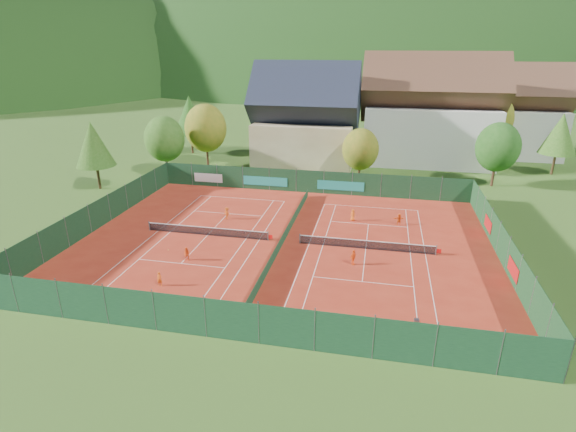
# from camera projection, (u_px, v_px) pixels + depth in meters

# --- Properties ---
(ground) EXTENTS (600.00, 600.00, 0.00)m
(ground) POSITION_uv_depth(u_px,v_px,m) (284.00, 242.00, 44.32)
(ground) COLOR #31561B
(ground) RESTS_ON ground
(clay_pad) EXTENTS (40.00, 32.00, 0.01)m
(clay_pad) POSITION_uv_depth(u_px,v_px,m) (284.00, 242.00, 44.31)
(clay_pad) COLOR #A32818
(clay_pad) RESTS_ON ground
(court_markings_left) EXTENTS (11.03, 23.83, 0.00)m
(court_markings_left) POSITION_uv_depth(u_px,v_px,m) (207.00, 235.00, 45.82)
(court_markings_left) COLOR white
(court_markings_left) RESTS_ON ground
(court_markings_right) EXTENTS (11.03, 23.83, 0.00)m
(court_markings_right) POSITION_uv_depth(u_px,v_px,m) (366.00, 249.00, 42.78)
(court_markings_right) COLOR white
(court_markings_right) RESTS_ON ground
(tennis_net_left) EXTENTS (13.30, 0.10, 1.02)m
(tennis_net_left) POSITION_uv_depth(u_px,v_px,m) (209.00, 231.00, 45.62)
(tennis_net_left) COLOR #59595B
(tennis_net_left) RESTS_ON ground
(tennis_net_right) EXTENTS (13.30, 0.10, 1.02)m
(tennis_net_right) POSITION_uv_depth(u_px,v_px,m) (368.00, 244.00, 42.58)
(tennis_net_right) COLOR #59595B
(tennis_net_right) RESTS_ON ground
(court_divider) EXTENTS (0.03, 28.80, 1.00)m
(court_divider) POSITION_uv_depth(u_px,v_px,m) (284.00, 237.00, 44.13)
(court_divider) COLOR #163D24
(court_divider) RESTS_ON ground
(fence_north) EXTENTS (40.00, 0.10, 3.00)m
(fence_north) POSITION_uv_depth(u_px,v_px,m) (306.00, 182.00, 58.47)
(fence_north) COLOR #13341C
(fence_north) RESTS_ON ground
(fence_south) EXTENTS (40.00, 0.04, 3.00)m
(fence_south) POSITION_uv_depth(u_px,v_px,m) (232.00, 321.00, 29.16)
(fence_south) COLOR #153C23
(fence_south) RESTS_ON ground
(fence_west) EXTENTS (0.04, 32.00, 3.00)m
(fence_west) POSITION_uv_depth(u_px,v_px,m) (100.00, 213.00, 47.57)
(fence_west) COLOR #12331B
(fence_west) RESTS_ON ground
(fence_east) EXTENTS (0.09, 32.00, 3.00)m
(fence_east) POSITION_uv_depth(u_px,v_px,m) (503.00, 246.00, 40.02)
(fence_east) COLOR #14381B
(fence_east) RESTS_ON ground
(chalet) EXTENTS (16.20, 12.00, 16.00)m
(chalet) POSITION_uv_depth(u_px,v_px,m) (306.00, 124.00, 69.88)
(chalet) COLOR beige
(chalet) RESTS_ON ground
(hotel_block_a) EXTENTS (21.60, 11.00, 17.25)m
(hotel_block_a) POSITION_uv_depth(u_px,v_px,m) (430.00, 117.00, 71.47)
(hotel_block_a) COLOR silver
(hotel_block_a) RESTS_ON ground
(hotel_block_b) EXTENTS (17.28, 10.00, 15.50)m
(hotel_block_b) POSITION_uv_depth(u_px,v_px,m) (510.00, 117.00, 76.40)
(hotel_block_b) COLOR silver
(hotel_block_b) RESTS_ON ground
(tree_west_front) EXTENTS (5.72, 5.72, 8.69)m
(tree_west_front) POSITION_uv_depth(u_px,v_px,m) (164.00, 139.00, 64.80)
(tree_west_front) COLOR #453018
(tree_west_front) RESTS_ON ground
(tree_west_mid) EXTENTS (6.44, 6.44, 9.78)m
(tree_west_mid) POSITION_uv_depth(u_px,v_px,m) (206.00, 128.00, 69.28)
(tree_west_mid) COLOR #4C2C1B
(tree_west_mid) RESTS_ON ground
(tree_west_back) EXTENTS (5.60, 5.60, 10.00)m
(tree_west_back) POSITION_uv_depth(u_px,v_px,m) (190.00, 115.00, 77.48)
(tree_west_back) COLOR #4E301C
(tree_west_back) RESTS_ON ground
(tree_center) EXTENTS (5.01, 5.01, 7.60)m
(tree_center) POSITION_uv_depth(u_px,v_px,m) (360.00, 149.00, 61.55)
(tree_center) COLOR #472C19
(tree_center) RESTS_ON ground
(tree_east_front) EXTENTS (5.72, 5.72, 8.69)m
(tree_east_front) POSITION_uv_depth(u_px,v_px,m) (498.00, 147.00, 59.72)
(tree_east_front) COLOR #4A2C1A
(tree_east_front) RESTS_ON ground
(tree_east_mid) EXTENTS (5.04, 5.04, 9.00)m
(tree_east_mid) POSITION_uv_depth(u_px,v_px,m) (560.00, 134.00, 64.88)
(tree_east_mid) COLOR #442F18
(tree_east_mid) RESTS_ON ground
(tree_west_side) EXTENTS (5.04, 5.04, 9.00)m
(tree_west_side) POSITION_uv_depth(u_px,v_px,m) (93.00, 144.00, 58.40)
(tree_west_side) COLOR #442F18
(tree_west_side) RESTS_ON ground
(tree_east_back) EXTENTS (7.15, 7.15, 10.86)m
(tree_east_back) POSITION_uv_depth(u_px,v_px,m) (490.00, 119.00, 73.46)
(tree_east_back) COLOR #4A2B1A
(tree_east_back) RESTS_ON ground
(mountain_backdrop) EXTENTS (820.00, 530.00, 242.00)m
(mountain_backdrop) POSITION_uv_depth(u_px,v_px,m) (414.00, 147.00, 266.37)
(mountain_backdrop) COLOR black
(mountain_backdrop) RESTS_ON ground
(ball_hopper) EXTENTS (0.34, 0.34, 0.80)m
(ball_hopper) POSITION_uv_depth(u_px,v_px,m) (417.00, 321.00, 30.75)
(ball_hopper) COLOR slate
(ball_hopper) RESTS_ON ground
(loose_ball_0) EXTENTS (0.07, 0.07, 0.07)m
(loose_ball_0) POSITION_uv_depth(u_px,v_px,m) (168.00, 250.00, 42.57)
(loose_ball_0) COLOR #CCD833
(loose_ball_0) RESTS_ON ground
(loose_ball_1) EXTENTS (0.07, 0.07, 0.07)m
(loose_ball_1) POSITION_uv_depth(u_px,v_px,m) (358.00, 324.00, 31.39)
(loose_ball_1) COLOR #CCD833
(loose_ball_1) RESTS_ON ground
(player_left_near) EXTENTS (0.46, 0.31, 1.25)m
(player_left_near) POSITION_uv_depth(u_px,v_px,m) (160.00, 279.00, 36.09)
(player_left_near) COLOR #DC5413
(player_left_near) RESTS_ON ground
(player_left_mid) EXTENTS (0.66, 0.54, 1.29)m
(player_left_mid) POSITION_uv_depth(u_px,v_px,m) (187.00, 254.00, 40.31)
(player_left_mid) COLOR #F54B15
(player_left_mid) RESTS_ON ground
(player_left_far) EXTENTS (1.02, 0.80, 1.38)m
(player_left_far) POSITION_uv_depth(u_px,v_px,m) (227.00, 213.00, 49.86)
(player_left_far) COLOR #D14C12
(player_left_far) RESTS_ON ground
(player_right_near) EXTENTS (0.73, 0.89, 1.42)m
(player_right_near) POSITION_uv_depth(u_px,v_px,m) (353.00, 257.00, 39.55)
(player_right_near) COLOR #F85716
(player_right_near) RESTS_ON ground
(player_right_far_a) EXTENTS (0.73, 0.57, 1.32)m
(player_right_far_a) POSITION_uv_depth(u_px,v_px,m) (353.00, 215.00, 49.43)
(player_right_far_a) COLOR orange
(player_right_far_a) RESTS_ON ground
(player_right_far_b) EXTENTS (1.23, 0.59, 1.28)m
(player_right_far_b) POSITION_uv_depth(u_px,v_px,m) (399.00, 219.00, 48.32)
(player_right_far_b) COLOR #E55114
(player_right_far_b) RESTS_ON ground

